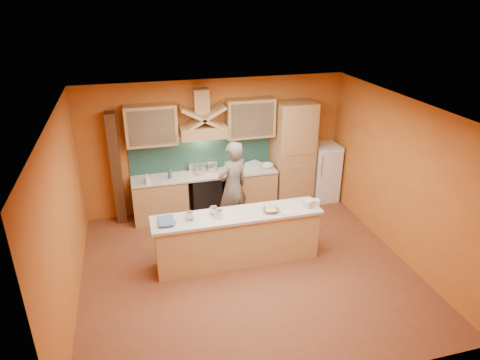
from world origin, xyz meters
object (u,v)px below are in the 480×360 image
object	(u,v)px
fridge	(324,172)
person	(233,187)
stove	(206,194)
mixing_bowl	(271,210)
kitchen_scale	(218,214)

from	to	relation	value
fridge	person	distance (m)	2.46
stove	fridge	size ratio (longest dim) A/B	0.69
person	mixing_bowl	distance (m)	1.23
person	mixing_bowl	xyz separation A→B (m)	(0.38, -1.17, 0.05)
stove	fridge	bearing A→B (deg)	0.00
fridge	kitchen_scale	world-z (taller)	fridge
person	stove	bearing A→B (deg)	-88.75
stove	kitchen_scale	distance (m)	2.01
kitchen_scale	fridge	bearing A→B (deg)	40.35
stove	person	world-z (taller)	person
person	kitchen_scale	bearing A→B (deg)	40.12
person	kitchen_scale	distance (m)	1.25
fridge	kitchen_scale	distance (m)	3.44
stove	fridge	distance (m)	2.71
fridge	mixing_bowl	world-z (taller)	fridge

